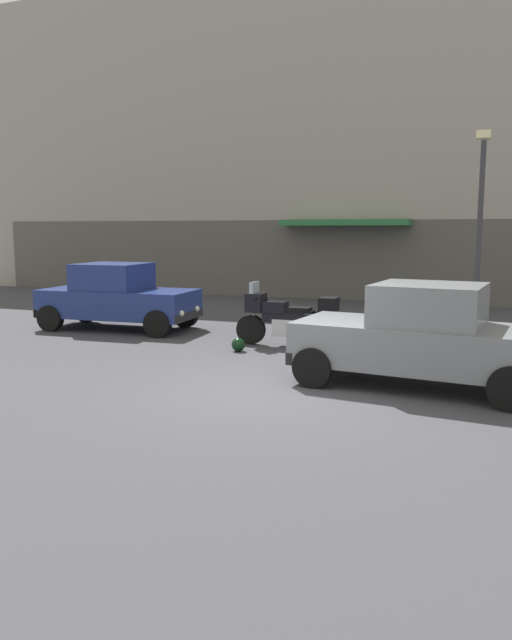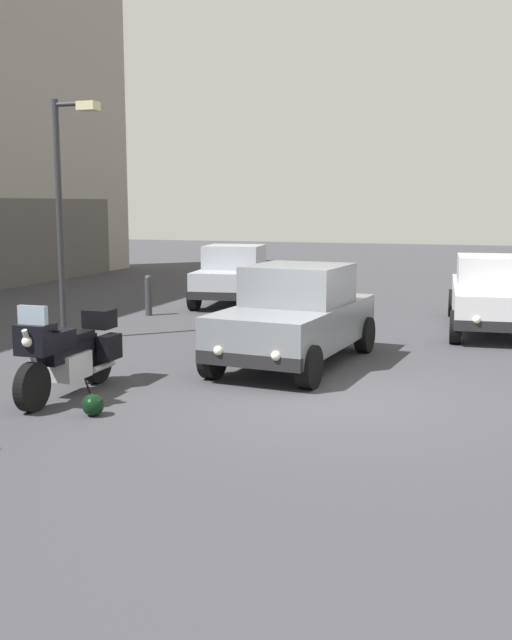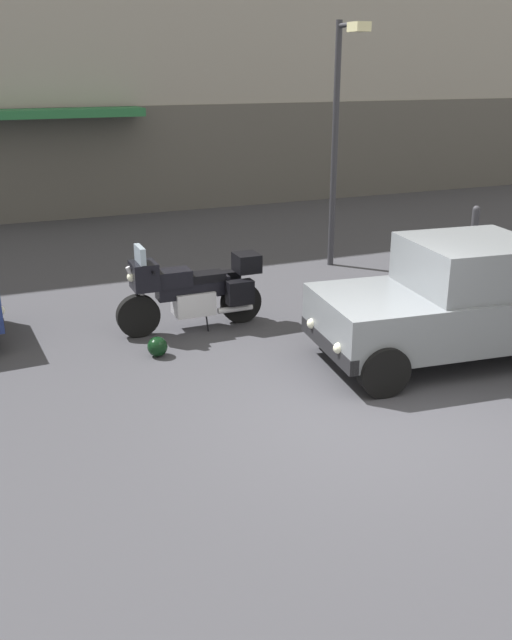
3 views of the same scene
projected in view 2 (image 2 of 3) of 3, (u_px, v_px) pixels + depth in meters
ground_plane at (328, 400)px, 10.13m from camera, size 80.00×80.00×0.00m
motorcycle at (68, 351)px, 10.27m from camera, size 2.26×0.76×1.36m
helmet at (93, 405)px, 9.33m from camera, size 0.28×0.28×0.28m
car_hatchback_near at (296, 316)px, 12.26m from camera, size 3.99×2.13×1.64m
car_sedan_far at (497, 293)px, 15.56m from camera, size 4.67×2.20×1.56m
car_compact_side at (235, 275)px, 19.53m from camera, size 3.60×2.06×1.56m
streetlamp_curbside at (66, 195)px, 14.06m from camera, size 0.28×0.94×4.55m
bollard_curbside at (148, 294)px, 17.66m from camera, size 0.16×0.16×0.97m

